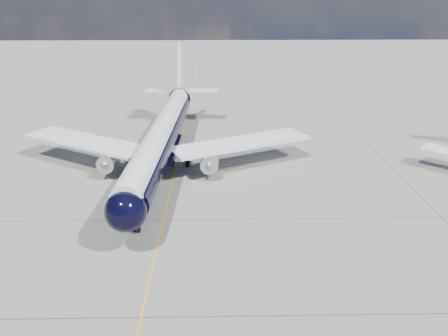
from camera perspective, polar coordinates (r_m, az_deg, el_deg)
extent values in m
plane|color=gray|center=(65.51, -6.03, 1.76)|extent=(320.00, 320.00, 0.00)
cube|color=#FEB60D|center=(60.87, -6.40, 0.11)|extent=(0.16, 160.00, 0.01)
cylinder|color=black|center=(58.97, -8.18, 3.72)|extent=(5.55, 38.88, 3.87)
sphere|color=black|center=(40.56, -12.71, -5.50)|extent=(4.04, 4.04, 3.87)
cone|color=black|center=(81.68, -5.55, 9.49)|extent=(4.18, 7.30, 3.87)
cylinder|color=white|center=(58.68, -8.23, 4.62)|extent=(4.79, 40.88, 3.02)
cube|color=black|center=(40.13, -12.84, -4.93)|extent=(2.50, 1.33, 0.56)
cube|color=white|center=(63.30, -17.54, 3.31)|extent=(19.46, 14.32, 0.33)
cube|color=white|center=(59.92, 2.26, 3.31)|extent=(19.86, 13.03, 0.33)
cube|color=black|center=(59.44, -8.11, 2.42)|extent=(4.72, 10.37, 1.02)
cylinder|color=silver|center=(59.26, -14.72, 1.14)|extent=(2.49, 4.78, 2.28)
cylinder|color=silver|center=(57.04, -1.81, 1.06)|extent=(2.49, 4.78, 2.28)
sphere|color=gray|center=(57.35, -15.27, 0.37)|extent=(1.17, 1.17, 1.12)
sphere|color=gray|center=(55.05, -1.93, 0.26)|extent=(1.17, 1.17, 1.12)
cube|color=white|center=(59.18, -14.74, 1.91)|extent=(0.37, 3.27, 1.12)
cube|color=white|center=(56.96, -1.81, 1.86)|extent=(0.37, 3.27, 1.12)
cube|color=white|center=(80.21, -5.73, 13.03)|extent=(0.61, 6.48, 8.69)
cube|color=white|center=(81.51, -5.57, 10.04)|extent=(13.38, 3.83, 0.22)
cylinder|color=gray|center=(45.01, -11.34, -6.79)|extent=(0.19, 0.19, 2.14)
cylinder|color=black|center=(45.50, -11.51, -7.79)|extent=(0.21, 0.72, 0.71)
cylinder|color=black|center=(45.41, -11.00, -7.81)|extent=(0.21, 0.72, 0.71)
cylinder|color=gray|center=(61.96, -10.80, 1.62)|extent=(0.28, 0.28, 1.94)
cylinder|color=gray|center=(60.93, -4.78, 1.59)|extent=(0.28, 0.28, 1.94)
cylinder|color=black|center=(61.74, -10.84, 0.72)|extent=(0.51, 1.14, 1.12)
cylinder|color=black|center=(62.76, -10.64, 1.10)|extent=(0.51, 1.14, 1.12)
cylinder|color=black|center=(60.70, -4.81, 0.68)|extent=(0.51, 1.14, 1.12)
cylinder|color=black|center=(61.74, -4.71, 1.06)|extent=(0.51, 1.14, 1.12)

